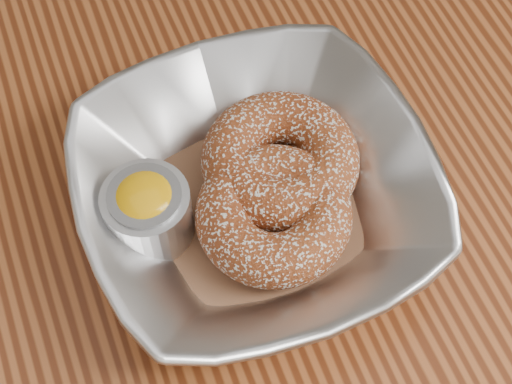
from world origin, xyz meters
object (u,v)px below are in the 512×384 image
object	(u,v)px
serving_bowl	(256,194)
ramekin	(148,211)
donut_back	(280,160)
table	(373,311)
donut_front	(274,215)

from	to	relation	value
serving_bowl	ramekin	distance (m)	0.07
serving_bowl	donut_back	bearing A→B (deg)	36.61
serving_bowl	ramekin	world-z (taller)	ramekin
serving_bowl	ramekin	size ratio (longest dim) A/B	4.07
table	ramekin	bearing A→B (deg)	153.52
table	serving_bowl	distance (m)	0.16
table	donut_back	xyz separation A→B (m)	(-0.05, 0.08, 0.13)
table	donut_back	size ratio (longest dim) A/B	11.45
donut_back	ramekin	xyz separation A→B (m)	(-0.09, -0.01, 0.01)
donut_front	ramekin	xyz separation A→B (m)	(-0.07, 0.03, 0.01)
table	donut_front	size ratio (longest dim) A/B	11.97
donut_back	ramekin	bearing A→B (deg)	-175.11
donut_back	table	bearing A→B (deg)	-58.31
serving_bowl	donut_front	xyz separation A→B (m)	(0.00, -0.02, -0.00)
serving_bowl	donut_front	world-z (taller)	serving_bowl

